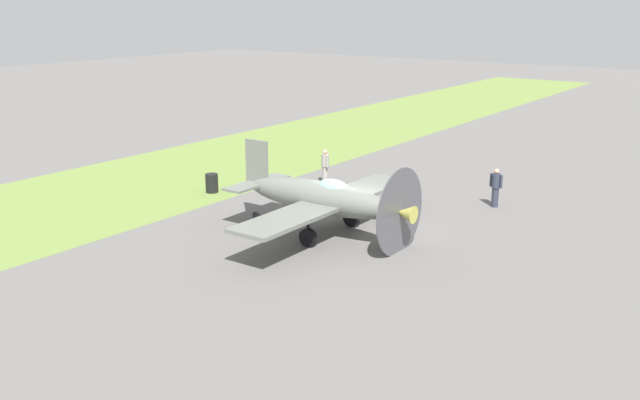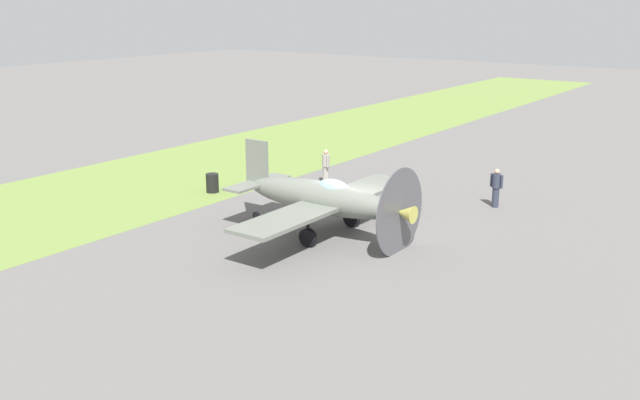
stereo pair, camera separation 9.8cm
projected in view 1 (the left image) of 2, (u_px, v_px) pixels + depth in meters
The scene contains 6 objects.
ground_plane at pixel (351, 228), 28.36m from camera, with size 160.00×160.00×0.00m, color #605E5B.
grass_verge at pixel (142, 183), 35.36m from camera, with size 120.00×11.00×0.01m, color olive.
airplane_lead at pixel (323, 198), 27.17m from camera, with size 9.80×7.81×3.52m.
ground_crew_chief at pixel (325, 166), 35.04m from camera, with size 0.40×0.54×1.73m.
ground_crew_mechanic at pixel (496, 187), 31.04m from camera, with size 0.38×0.62×1.73m.
fuel_drum at pixel (212, 183), 33.54m from camera, with size 0.60×0.60×0.90m, color black.
Camera 1 is at (22.70, 14.68, 8.74)m, focal length 39.66 mm.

